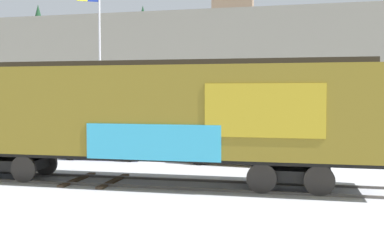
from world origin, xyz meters
name	(u,v)px	position (x,y,z in m)	size (l,w,h in m)	color
ground_plane	(138,183)	(0.00, 0.00, 0.00)	(260.00, 260.00, 0.00)	#B2B5BC
track	(153,183)	(0.54, 0.01, 0.04)	(60.02, 3.85, 0.08)	#4C4742
freight_car	(143,112)	(0.19, 0.00, 2.41)	(15.75, 3.27, 4.15)	olive
flagpole	(97,49)	(-6.53, 10.72, 5.62)	(1.20, 0.79, 9.28)	silver
hillside	(270,71)	(0.03, 58.79, 6.41)	(156.61, 40.77, 17.51)	gray
parked_car_blue	(105,141)	(-3.58, 5.23, 0.79)	(4.14, 2.07, 1.58)	navy
parked_car_tan	(239,144)	(2.74, 5.02, 0.86)	(4.94, 2.37, 1.71)	#9E8966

